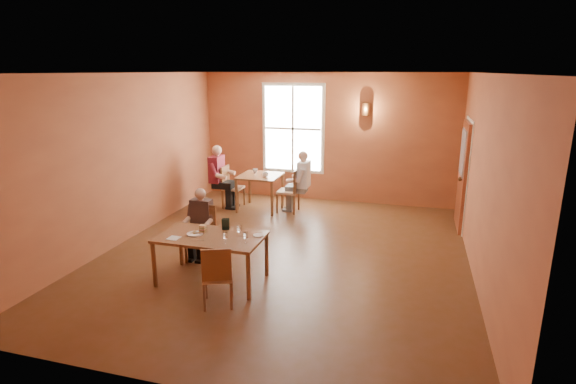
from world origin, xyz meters
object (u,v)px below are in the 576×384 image
(chair_diner_main, at_px, (201,234))
(chair_empty, at_px, (218,275))
(diner_main, at_px, (199,228))
(main_table, at_px, (212,259))
(diner_maroon, at_px, (232,178))
(chair_diner_maroon, at_px, (233,187))
(chair_diner_white, at_px, (288,190))
(second_table, at_px, (260,192))
(diner_white, at_px, (289,183))

(chair_diner_main, height_order, chair_empty, chair_diner_main)
(diner_main, bearing_deg, main_table, 128.88)
(main_table, distance_m, chair_diner_main, 0.83)
(diner_maroon, bearing_deg, chair_diner_main, 13.01)
(main_table, height_order, chair_diner_maroon, chair_diner_maroon)
(chair_diner_main, height_order, diner_main, diner_main)
(chair_empty, xyz_separation_m, chair_diner_white, (-0.23, 4.20, 0.05))
(chair_diner_white, bearing_deg, diner_main, 167.66)
(diner_maroon, bearing_deg, second_table, 90.00)
(chair_empty, distance_m, chair_diner_maroon, 4.47)
(chair_diner_maroon, bearing_deg, chair_diner_white, 90.00)
(diner_main, bearing_deg, chair_empty, 125.45)
(main_table, height_order, diner_main, diner_main)
(chair_diner_main, relative_size, chair_empty, 1.05)
(main_table, height_order, diner_maroon, diner_maroon)
(diner_main, height_order, second_table, diner_main)
(second_table, relative_size, diner_white, 0.68)
(chair_diner_main, xyz_separation_m, diner_maroon, (-0.68, 2.94, 0.23))
(chair_diner_white, relative_size, diner_white, 0.74)
(diner_maroon, bearing_deg, diner_main, 12.88)
(diner_white, height_order, diner_maroon, diner_maroon)
(diner_main, xyz_separation_m, diner_white, (0.68, 2.97, 0.09))
(chair_diner_maroon, height_order, diner_maroon, diner_maroon)
(second_table, distance_m, diner_maroon, 0.74)
(chair_diner_white, bearing_deg, diner_white, -90.00)
(chair_diner_white, bearing_deg, chair_empty, -176.93)
(chair_empty, bearing_deg, diner_white, 70.52)
(second_table, height_order, diner_white, diner_white)
(chair_diner_main, bearing_deg, diner_maroon, -76.99)
(main_table, bearing_deg, diner_white, 87.13)
(diner_main, bearing_deg, chair_diner_main, -90.00)
(diner_white, bearing_deg, diner_main, 167.11)
(chair_diner_main, relative_size, second_table, 1.02)
(main_table, bearing_deg, chair_diner_maroon, 107.75)
(diner_main, height_order, diner_maroon, diner_maroon)
(main_table, relative_size, chair_diner_white, 1.57)
(diner_main, height_order, chair_diner_maroon, diner_main)
(diner_main, xyz_separation_m, diner_maroon, (-0.68, 2.97, 0.12))
(chair_empty, height_order, second_table, chair_empty)
(chair_diner_main, relative_size, diner_white, 0.69)
(chair_empty, xyz_separation_m, diner_maroon, (-1.56, 4.20, 0.26))
(diner_maroon, bearing_deg, chair_empty, 20.31)
(chair_diner_main, xyz_separation_m, diner_main, (0.00, -0.03, 0.11))
(chair_diner_white, xyz_separation_m, diner_maroon, (-1.33, 0.00, 0.20))
(chair_diner_white, xyz_separation_m, diner_white, (0.03, 0.00, 0.17))
(chair_empty, relative_size, second_table, 0.96)
(main_table, relative_size, diner_main, 1.35)
(chair_empty, height_order, diner_maroon, diner_maroon)
(main_table, xyz_separation_m, chair_diner_maroon, (-1.15, 3.59, 0.11))
(chair_empty, bearing_deg, chair_diner_white, 70.93)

